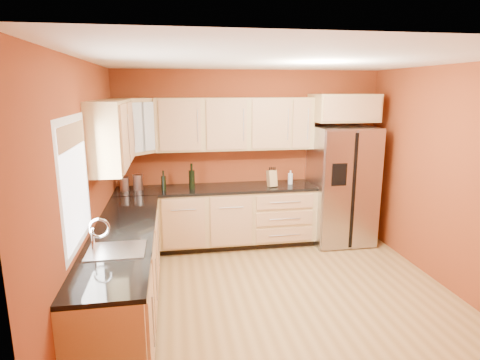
# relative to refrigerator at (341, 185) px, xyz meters

# --- Properties ---
(floor) EXTENTS (4.00, 4.00, 0.00)m
(floor) POSITION_rel_refrigerator_xyz_m (-1.35, -1.62, -0.89)
(floor) COLOR olive
(floor) RESTS_ON ground
(ceiling) EXTENTS (4.00, 4.00, 0.00)m
(ceiling) POSITION_rel_refrigerator_xyz_m (-1.35, -1.62, 1.71)
(ceiling) COLOR white
(ceiling) RESTS_ON wall_back
(wall_back) EXTENTS (4.00, 0.04, 2.60)m
(wall_back) POSITION_rel_refrigerator_xyz_m (-1.35, 0.38, 0.41)
(wall_back) COLOR maroon
(wall_back) RESTS_ON floor
(wall_front) EXTENTS (4.00, 0.04, 2.60)m
(wall_front) POSITION_rel_refrigerator_xyz_m (-1.35, -3.62, 0.41)
(wall_front) COLOR maroon
(wall_front) RESTS_ON floor
(wall_left) EXTENTS (0.04, 4.00, 2.60)m
(wall_left) POSITION_rel_refrigerator_xyz_m (-3.35, -1.62, 0.41)
(wall_left) COLOR maroon
(wall_left) RESTS_ON floor
(wall_right) EXTENTS (0.04, 4.00, 2.60)m
(wall_right) POSITION_rel_refrigerator_xyz_m (0.65, -1.62, 0.41)
(wall_right) COLOR maroon
(wall_right) RESTS_ON floor
(base_cabinets_back) EXTENTS (2.90, 0.60, 0.88)m
(base_cabinets_back) POSITION_rel_refrigerator_xyz_m (-1.90, 0.07, -0.45)
(base_cabinets_back) COLOR tan
(base_cabinets_back) RESTS_ON floor
(base_cabinets_left) EXTENTS (0.60, 2.80, 0.88)m
(base_cabinets_left) POSITION_rel_refrigerator_xyz_m (-3.05, -1.62, -0.45)
(base_cabinets_left) COLOR tan
(base_cabinets_left) RESTS_ON floor
(countertop_back) EXTENTS (2.90, 0.62, 0.04)m
(countertop_back) POSITION_rel_refrigerator_xyz_m (-1.90, 0.06, 0.01)
(countertop_back) COLOR black
(countertop_back) RESTS_ON base_cabinets_back
(countertop_left) EXTENTS (0.62, 2.80, 0.04)m
(countertop_left) POSITION_rel_refrigerator_xyz_m (-3.04, -1.62, 0.01)
(countertop_left) COLOR black
(countertop_left) RESTS_ON base_cabinets_left
(upper_cabinets_back) EXTENTS (2.30, 0.33, 0.75)m
(upper_cabinets_back) POSITION_rel_refrigerator_xyz_m (-1.60, 0.21, 0.94)
(upper_cabinets_back) COLOR tan
(upper_cabinets_back) RESTS_ON wall_back
(upper_cabinets_left) EXTENTS (0.33, 1.35, 0.75)m
(upper_cabinets_left) POSITION_rel_refrigerator_xyz_m (-3.19, -0.90, 0.94)
(upper_cabinets_left) COLOR tan
(upper_cabinets_left) RESTS_ON wall_left
(corner_upper_cabinet) EXTENTS (0.67, 0.67, 0.75)m
(corner_upper_cabinet) POSITION_rel_refrigerator_xyz_m (-3.02, 0.04, 0.94)
(corner_upper_cabinet) COLOR tan
(corner_upper_cabinet) RESTS_ON wall_back
(over_fridge_cabinet) EXTENTS (0.92, 0.60, 0.40)m
(over_fridge_cabinet) POSITION_rel_refrigerator_xyz_m (0.00, 0.07, 1.16)
(over_fridge_cabinet) COLOR tan
(over_fridge_cabinet) RESTS_ON wall_back
(refrigerator) EXTENTS (0.90, 0.75, 1.78)m
(refrigerator) POSITION_rel_refrigerator_xyz_m (0.00, 0.00, 0.00)
(refrigerator) COLOR silver
(refrigerator) RESTS_ON floor
(window) EXTENTS (0.03, 0.90, 1.00)m
(window) POSITION_rel_refrigerator_xyz_m (-3.33, -2.12, 0.66)
(window) COLOR white
(window) RESTS_ON wall_left
(sink_faucet) EXTENTS (0.50, 0.42, 0.30)m
(sink_faucet) POSITION_rel_refrigerator_xyz_m (-3.04, -2.12, 0.18)
(sink_faucet) COLOR white
(sink_faucet) RESTS_ON countertop_left
(canister_left) EXTENTS (0.14, 0.14, 0.20)m
(canister_left) POSITION_rel_refrigerator_xyz_m (-3.20, 0.05, 0.13)
(canister_left) COLOR silver
(canister_left) RESTS_ON countertop_back
(canister_right) EXTENTS (0.16, 0.16, 0.22)m
(canister_right) POSITION_rel_refrigerator_xyz_m (-3.02, 0.11, 0.14)
(canister_right) COLOR silver
(canister_right) RESTS_ON countertop_back
(wine_bottle_a) EXTENTS (0.09, 0.09, 0.37)m
(wine_bottle_a) POSITION_rel_refrigerator_xyz_m (-2.26, 0.03, 0.22)
(wine_bottle_a) COLOR black
(wine_bottle_a) RESTS_ON countertop_back
(wine_bottle_b) EXTENTS (0.07, 0.07, 0.29)m
(wine_bottle_b) POSITION_rel_refrigerator_xyz_m (-2.66, -0.00, 0.17)
(wine_bottle_b) COLOR black
(wine_bottle_b) RESTS_ON countertop_back
(knife_block) EXTENTS (0.14, 0.13, 0.24)m
(knife_block) POSITION_rel_refrigerator_xyz_m (-1.09, -0.01, 0.15)
(knife_block) COLOR #AB8653
(knife_block) RESTS_ON countertop_back
(soap_dispenser) EXTENTS (0.09, 0.09, 0.21)m
(soap_dispenser) POSITION_rel_refrigerator_xyz_m (-0.78, 0.08, 0.13)
(soap_dispenser) COLOR silver
(soap_dispenser) RESTS_ON countertop_back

